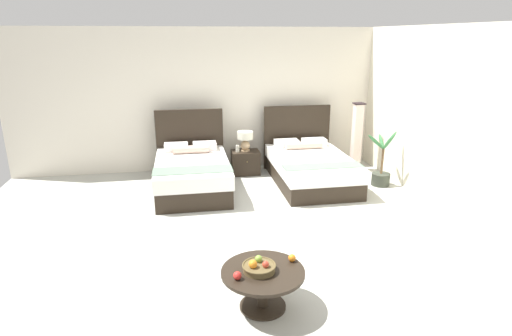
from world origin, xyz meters
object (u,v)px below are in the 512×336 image
at_px(bed_near_window, 192,172).
at_px(nightstand, 246,162).
at_px(loose_apple, 237,276).
at_px(bed_near_corner, 310,167).
at_px(fruit_bowl, 259,267).
at_px(potted_palm, 381,173).
at_px(table_lamp, 245,139).
at_px(coffee_table, 263,280).
at_px(floor_lamp_corner, 357,137).
at_px(vase, 237,149).
at_px(loose_orange, 292,258).

distance_m(bed_near_window, nightstand, 1.32).
bearing_deg(loose_apple, bed_near_corner, 63.18).
height_order(fruit_bowl, potted_palm, potted_palm).
height_order(table_lamp, potted_palm, potted_palm).
xyz_separation_m(table_lamp, potted_palm, (2.39, -1.15, -0.48)).
bearing_deg(coffee_table, nightstand, 83.34).
height_order(bed_near_corner, coffee_table, bed_near_corner).
relative_size(table_lamp, floor_lamp_corner, 0.28).
bearing_deg(bed_near_corner, loose_apple, -116.82).
xyz_separation_m(fruit_bowl, loose_apple, (-0.23, -0.11, -0.01)).
bearing_deg(floor_lamp_corner, fruit_bowl, -123.77).
relative_size(bed_near_corner, loose_apple, 26.49).
bearing_deg(floor_lamp_corner, bed_near_corner, -153.38).
bearing_deg(bed_near_corner, table_lamp, 146.44).
relative_size(floor_lamp_corner, potted_palm, 1.36).
distance_m(nightstand, coffee_table, 4.43).
bearing_deg(loose_apple, bed_near_window, 94.57).
xyz_separation_m(bed_near_corner, coffee_table, (-1.64, -3.67, 0.01)).
height_order(nightstand, table_lamp, table_lamp).
bearing_deg(potted_palm, coffee_table, -131.57).
relative_size(bed_near_window, potted_palm, 2.00).
distance_m(coffee_table, floor_lamp_corner, 5.11).
relative_size(nightstand, floor_lamp_corner, 0.39).
bearing_deg(table_lamp, bed_near_window, -145.35).
xyz_separation_m(vase, loose_orange, (-0.01, -4.24, -0.08)).
distance_m(loose_orange, potted_palm, 4.07).
distance_m(table_lamp, vase, 0.25).
distance_m(loose_apple, floor_lamp_corner, 5.35).
distance_m(table_lamp, coffee_table, 4.47).
bearing_deg(bed_near_window, vase, 36.87).
bearing_deg(nightstand, vase, -166.45).
xyz_separation_m(nightstand, loose_apple, (-0.79, -4.51, 0.23)).
height_order(bed_near_corner, floor_lamp_corner, floor_lamp_corner).
bearing_deg(table_lamp, potted_palm, -25.68).
bearing_deg(bed_near_window, coffee_table, -81.06).
height_order(nightstand, loose_apple, loose_apple).
relative_size(loose_orange, potted_palm, 0.08).
relative_size(bed_near_window, vase, 15.09).
xyz_separation_m(bed_near_window, loose_orange, (0.91, -3.54, 0.14)).
bearing_deg(nightstand, coffee_table, -96.66).
distance_m(nightstand, loose_apple, 4.59).
distance_m(nightstand, loose_orange, 4.29).
xyz_separation_m(coffee_table, loose_orange, (0.33, 0.12, 0.15)).
bearing_deg(fruit_bowl, vase, 84.89).
bearing_deg(table_lamp, vase, -160.11).
bearing_deg(fruit_bowl, loose_orange, 18.23).
relative_size(vase, loose_orange, 1.72).
distance_m(vase, floor_lamp_corner, 2.46).
bearing_deg(coffee_table, table_lamp, 83.37).
bearing_deg(floor_lamp_corner, table_lamp, 175.94).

